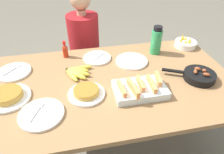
% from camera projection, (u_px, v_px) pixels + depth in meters
% --- Properties ---
extents(ground_plane, '(14.00, 14.00, 0.00)m').
position_uv_depth(ground_plane, '(112.00, 146.00, 1.85)').
color(ground_plane, '#666051').
extents(dining_table, '(1.72, 0.98, 0.78)m').
position_uv_depth(dining_table, '(112.00, 91.00, 1.44)').
color(dining_table, olive).
rests_on(dining_table, ground_plane).
extents(banana_bunch, '(0.21, 0.18, 0.04)m').
position_uv_depth(banana_bunch, '(76.00, 72.00, 1.43)').
color(banana_bunch, gold).
rests_on(banana_bunch, dining_table).
extents(melon_tray, '(0.33, 0.21, 0.10)m').
position_uv_depth(melon_tray, '(140.00, 89.00, 1.26)').
color(melon_tray, silver).
rests_on(melon_tray, dining_table).
extents(skillet, '(0.34, 0.23, 0.08)m').
position_uv_depth(skillet, '(198.00, 76.00, 1.39)').
color(skillet, black).
rests_on(skillet, dining_table).
extents(frittata_plate_center, '(0.27, 0.27, 0.05)m').
position_uv_depth(frittata_plate_center, '(8.00, 96.00, 1.22)').
color(frittata_plate_center, silver).
rests_on(frittata_plate_center, dining_table).
extents(frittata_plate_side, '(0.23, 0.23, 0.05)m').
position_uv_depth(frittata_plate_side, '(86.00, 92.00, 1.26)').
color(frittata_plate_side, silver).
rests_on(frittata_plate_side, dining_table).
extents(empty_plate_near_front, '(0.24, 0.24, 0.02)m').
position_uv_depth(empty_plate_near_front, '(14.00, 72.00, 1.45)').
color(empty_plate_near_front, silver).
rests_on(empty_plate_near_front, dining_table).
extents(empty_plate_far_left, '(0.22, 0.22, 0.02)m').
position_uv_depth(empty_plate_far_left, '(97.00, 58.00, 1.61)').
color(empty_plate_far_left, silver).
rests_on(empty_plate_far_left, dining_table).
extents(empty_plate_far_right, '(0.25, 0.25, 0.02)m').
position_uv_depth(empty_plate_far_right, '(41.00, 114.00, 1.13)').
color(empty_plate_far_right, silver).
rests_on(empty_plate_far_right, dining_table).
extents(empty_plate_mid_edge, '(0.25, 0.25, 0.02)m').
position_uv_depth(empty_plate_mid_edge, '(132.00, 61.00, 1.57)').
color(empty_plate_mid_edge, silver).
rests_on(empty_plate_mid_edge, dining_table).
extents(fruit_bowl_mango, '(0.19, 0.19, 0.11)m').
position_uv_depth(fruit_bowl_mango, '(185.00, 43.00, 1.77)').
color(fruit_bowl_mango, silver).
rests_on(fruit_bowl_mango, dining_table).
extents(water_bottle, '(0.09, 0.09, 0.23)m').
position_uv_depth(water_bottle, '(156.00, 41.00, 1.63)').
color(water_bottle, '#2D9351').
rests_on(water_bottle, dining_table).
extents(hot_sauce_bottle, '(0.04, 0.04, 0.14)m').
position_uv_depth(hot_sauce_bottle, '(65.00, 50.00, 1.61)').
color(hot_sauce_bottle, '#B72814').
rests_on(hot_sauce_bottle, dining_table).
extents(person_figure, '(0.33, 0.33, 1.22)m').
position_uv_depth(person_figure, '(86.00, 59.00, 2.11)').
color(person_figure, black).
rests_on(person_figure, ground_plane).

